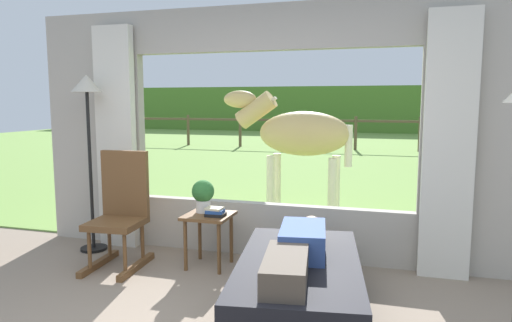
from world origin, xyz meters
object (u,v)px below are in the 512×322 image
rocking_chair (121,210)px  side_table (209,224)px  potted_plant (203,194)px  book_stack (215,212)px  floor_lamp_left (88,110)px  horse (298,135)px  recliner_sofa (299,286)px  reclining_person (298,249)px  pasture_tree (445,99)px

rocking_chair → side_table: 0.87m
potted_plant → book_stack: 0.25m
floor_lamp_left → horse: bearing=47.7°
floor_lamp_left → rocking_chair: bearing=-29.6°
horse → potted_plant: bearing=167.9°
recliner_sofa → reclining_person: reclining_person is taller
recliner_sofa → horse: 3.10m
pasture_tree → rocking_chair: bearing=-113.8°
recliner_sofa → side_table: (-1.04, 0.77, 0.21)m
book_stack → reclining_person: bearing=-38.6°
rocking_chair → horse: (1.28, 2.33, 0.61)m
recliner_sofa → pasture_tree: size_ratio=0.54×
side_table → floor_lamp_left: 1.77m
recliner_sofa → floor_lamp_left: 2.90m
potted_plant → horse: bearing=76.0°
rocking_chair → floor_lamp_left: 1.16m
reclining_person → book_stack: 1.22m
book_stack → horse: size_ratio=0.10×
recliner_sofa → reclining_person: bearing=-98.5°
horse → pasture_tree: 6.51m
potted_plant → book_stack: (0.17, -0.12, -0.14)m
side_table → horse: horse is taller
pasture_tree → floor_lamp_left: bearing=-117.8°
potted_plant → floor_lamp_left: (-1.32, 0.06, 0.81)m
potted_plant → book_stack: potted_plant is taller
floor_lamp_left → recliner_sofa: bearing=-19.9°
book_stack → floor_lamp_left: size_ratio=0.10×
recliner_sofa → pasture_tree: (1.80, 8.92, 1.45)m
book_stack → horse: (0.35, 2.19, 0.59)m
rocking_chair → horse: horse is taller
reclining_person → floor_lamp_left: (-2.44, 0.93, 0.99)m
rocking_chair → pasture_tree: size_ratio=0.33×
rocking_chair → potted_plant: rocking_chair is taller
recliner_sofa → rocking_chair: bearing=154.7°
side_table → potted_plant: 0.29m
recliner_sofa → side_table: 1.31m
book_stack → pasture_tree: pasture_tree is taller
reclining_person → rocking_chair: (-1.88, 0.62, 0.02)m
side_table → rocking_chair: bearing=-166.7°
side_table → potted_plant: size_ratio=1.63×
recliner_sofa → potted_plant: size_ratio=5.67×
rocking_chair → potted_plant: bearing=14.5°
recliner_sofa → book_stack: size_ratio=10.02×
potted_plant → book_stack: size_ratio=1.77×
potted_plant → pasture_tree: 8.66m
recliner_sofa → pasture_tree: bearing=70.1°
recliner_sofa → reclining_person: (-0.00, -0.05, 0.30)m
rocking_chair → pasture_tree: pasture_tree is taller
book_stack → pasture_tree: 8.73m
rocking_chair → floor_lamp_left: bearing=146.2°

